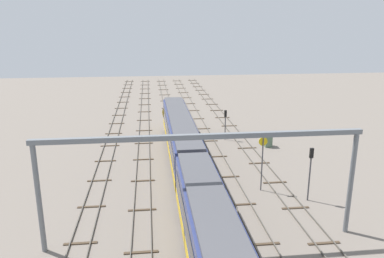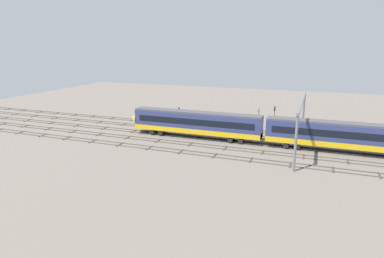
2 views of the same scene
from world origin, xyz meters
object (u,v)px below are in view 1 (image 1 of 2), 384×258
object	(u,v)px
overhead_gantry	(202,158)
signal_light_trackside_departure	(310,167)
speed_sign_near_foreground	(262,157)
signal_light_trackside_approach	(225,120)
train	(217,258)
relay_cabinet	(268,140)

from	to	relation	value
overhead_gantry	signal_light_trackside_departure	xyz separation A→B (m)	(5.42, -10.41, -3.18)
speed_sign_near_foreground	signal_light_trackside_approach	xyz separation A→B (m)	(16.48, 0.15, -0.62)
speed_sign_near_foreground	train	bearing A→B (deg)	153.91
train	signal_light_trackside_departure	bearing A→B (deg)	-42.37
train	speed_sign_near_foreground	xyz separation A→B (m)	(13.98, -6.85, 0.68)
relay_cabinet	signal_light_trackside_departure	bearing A→B (deg)	175.57
signal_light_trackside_approach	relay_cabinet	distance (m)	6.38
speed_sign_near_foreground	signal_light_trackside_departure	size ratio (longest dim) A/B	1.07
overhead_gantry	signal_light_trackside_approach	size ratio (longest dim) A/B	5.54
signal_light_trackside_approach	relay_cabinet	size ratio (longest dim) A/B	2.43
speed_sign_near_foreground	signal_light_trackside_departure	distance (m)	4.40
overhead_gantry	signal_light_trackside_departure	bearing A→B (deg)	-62.50
overhead_gantry	signal_light_trackside_approach	world-z (taller)	overhead_gantry
train	relay_cabinet	distance (m)	29.32
speed_sign_near_foreground	relay_cabinet	xyz separation A→B (m)	(12.88, -4.77, -2.49)
train	speed_sign_near_foreground	distance (m)	15.58
overhead_gantry	relay_cabinet	world-z (taller)	overhead_gantry
signal_light_trackside_departure	relay_cabinet	world-z (taller)	signal_light_trackside_departure
signal_light_trackside_approach	signal_light_trackside_departure	xyz separation A→B (m)	(-19.03, -3.73, 0.49)
relay_cabinet	train	bearing A→B (deg)	156.61
signal_light_trackside_approach	relay_cabinet	world-z (taller)	signal_light_trackside_approach
speed_sign_near_foreground	relay_cabinet	distance (m)	13.96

